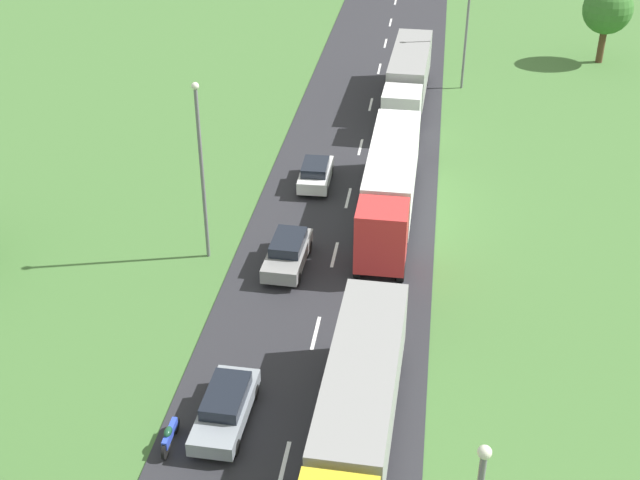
{
  "coord_description": "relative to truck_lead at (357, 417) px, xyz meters",
  "views": [
    {
      "loc": [
        4.41,
        -8.19,
        22.89
      ],
      "look_at": [
        -0.55,
        26.63,
        1.7
      ],
      "focal_mm": 47.6,
      "sensor_mm": 36.0,
      "label": 1
    }
  ],
  "objects": [
    {
      "name": "car_third",
      "position": [
        -4.7,
        12.51,
        -1.26
      ],
      "size": [
        1.91,
        4.42,
        1.54
      ],
      "color": "gray",
      "rests_on": "road"
    },
    {
      "name": "truck_second",
      "position": [
        -0.11,
        18.15,
        0.04
      ],
      "size": [
        2.56,
        13.27,
        3.61
      ],
      "color": "red",
      "rests_on": "road"
    },
    {
      "name": "car_second",
      "position": [
        -5.13,
        1.27,
        -1.31
      ],
      "size": [
        1.83,
        4.55,
        1.42
      ],
      "color": "#8C939E",
      "rests_on": "road"
    },
    {
      "name": "road",
      "position": [
        -2.54,
        10.39,
        -2.1
      ],
      "size": [
        10.0,
        140.0,
        0.06
      ],
      "primitive_type": "cube",
      "color": "#2B2B30",
      "rests_on": "ground"
    },
    {
      "name": "lamppost_third",
      "position": [
        3.85,
        38.59,
        2.62
      ],
      "size": [
        0.36,
        0.36,
        8.52
      ],
      "color": "slate",
      "rests_on": "ground"
    },
    {
      "name": "car_fourth",
      "position": [
        -4.6,
        21.3,
        -1.27
      ],
      "size": [
        1.81,
        3.95,
        1.52
      ],
      "color": "white",
      "rests_on": "road"
    },
    {
      "name": "motorcycle_courier",
      "position": [
        -6.89,
        -0.2,
        -1.58
      ],
      "size": [
        0.28,
        1.94,
        0.91
      ],
      "color": "black",
      "rests_on": "road"
    },
    {
      "name": "truck_lead",
      "position": [
        0.0,
        0.0,
        0.0
      ],
      "size": [
        2.8,
        13.14,
        3.54
      ],
      "color": "yellow",
      "rests_on": "road"
    },
    {
      "name": "lamppost_second",
      "position": [
        -8.88,
        12.97,
        2.99
      ],
      "size": [
        0.36,
        0.36,
        9.26
      ],
      "color": "slate",
      "rests_on": "ground"
    },
    {
      "name": "truck_third",
      "position": [
        -0.0,
        34.39,
        -0.01
      ],
      "size": [
        2.83,
        13.01,
        3.61
      ],
      "color": "white",
      "rests_on": "road"
    },
    {
      "name": "tree_birch",
      "position": [
        14.78,
        45.95,
        2.11
      ],
      "size": [
        3.87,
        3.87,
        6.21
      ],
      "color": "#513823",
      "rests_on": "ground"
    },
    {
      "name": "lane_marking_centre",
      "position": [
        -2.54,
        8.88,
        -2.06
      ],
      "size": [
        0.16,
        123.88,
        0.01
      ],
      "color": "white",
      "rests_on": "road"
    }
  ]
}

